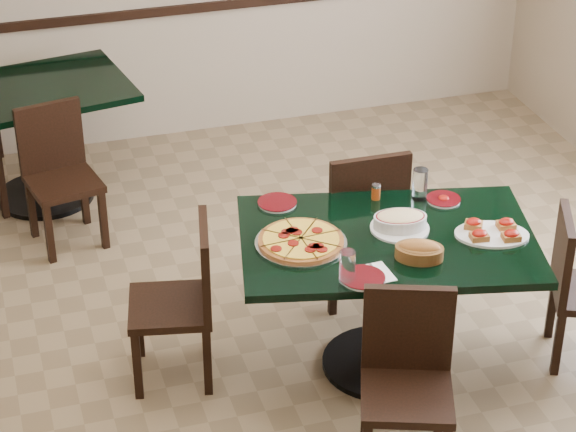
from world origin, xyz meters
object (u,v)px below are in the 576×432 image
object	(u,v)px
chair_near	(407,372)
lasagna_casserole	(400,221)
pepperoni_pizza	(301,241)
back_table	(37,122)
bruschetta_platter	(492,232)
bread_basket	(419,251)
back_chair_near	(58,168)
chair_left	(185,295)
chair_far	(361,217)
main_table	(386,269)

from	to	relation	value
chair_near	lasagna_casserole	bearing A→B (deg)	91.86
pepperoni_pizza	lasagna_casserole	distance (m)	0.49
lasagna_casserole	chair_near	bearing A→B (deg)	-97.35
back_table	lasagna_casserole	size ratio (longest dim) A/B	4.41
bruschetta_platter	bread_basket	bearing A→B (deg)	-149.13
back_chair_near	bread_basket	bearing A→B (deg)	-65.46
chair_left	lasagna_casserole	bearing A→B (deg)	91.83
back_table	bread_basket	size ratio (longest dim) A/B	4.68
bruschetta_platter	chair_left	bearing A→B (deg)	-174.83
chair_left	pepperoni_pizza	distance (m)	0.62
pepperoni_pizza	bread_basket	bearing A→B (deg)	-29.67
lasagna_casserole	bruschetta_platter	bearing A→B (deg)	-14.24
chair_near	pepperoni_pizza	size ratio (longest dim) A/B	1.96
chair_left	bruschetta_platter	bearing A→B (deg)	87.33
chair_far	bruschetta_platter	distance (m)	0.86
pepperoni_pizza	bruschetta_platter	xyz separation A→B (m)	(0.87, -0.19, 0.01)
chair_far	bruschetta_platter	world-z (taller)	chair_far
pepperoni_pizza	bread_basket	world-z (taller)	bread_basket
chair_far	pepperoni_pizza	distance (m)	0.78
main_table	bruschetta_platter	xyz separation A→B (m)	(0.47, -0.13, 0.21)
back_table	pepperoni_pizza	bearing A→B (deg)	-74.75
main_table	back_chair_near	size ratio (longest dim) A/B	1.86
chair_far	lasagna_casserole	size ratio (longest dim) A/B	3.26
chair_left	bruschetta_platter	distance (m)	1.47
bread_basket	chair_far	bearing A→B (deg)	112.85
chair_left	back_chair_near	distance (m)	1.54
chair_near	back_chair_near	bearing A→B (deg)	137.19
chair_near	back_chair_near	world-z (taller)	chair_near
lasagna_casserole	chair_left	bearing A→B (deg)	-178.96
lasagna_casserole	bread_basket	xyz separation A→B (m)	(-0.01, -0.26, -0.01)
bread_basket	lasagna_casserole	bearing A→B (deg)	112.32
main_table	bread_basket	xyz separation A→B (m)	(0.07, -0.22, 0.22)
chair_near	bruschetta_platter	bearing A→B (deg)	59.28
back_table	lasagna_casserole	distance (m)	2.64
lasagna_casserole	bruschetta_platter	size ratio (longest dim) A/B	0.68
chair_near	bread_basket	distance (m)	0.57
main_table	bread_basket	world-z (taller)	bread_basket
chair_left	back_chair_near	size ratio (longest dim) A/B	1.02
main_table	back_table	xyz separation A→B (m)	(-1.41, 2.22, -0.04)
main_table	lasagna_casserole	xyz separation A→B (m)	(0.08, 0.05, 0.23)
back_table	back_chair_near	size ratio (longest dim) A/B	1.50
bread_basket	bruschetta_platter	size ratio (longest dim) A/B	0.65
back_table	chair_left	size ratio (longest dim) A/B	1.47
chair_near	chair_left	distance (m)	1.16
bruschetta_platter	back_chair_near	bearing A→B (deg)	153.99
pepperoni_pizza	bruschetta_platter	size ratio (longest dim) A/B	1.05
pepperoni_pizza	main_table	bearing A→B (deg)	-7.63
main_table	chair_left	bearing A→B (deg)	179.21
chair_left	chair_near	bearing A→B (deg)	54.08
chair_near	bruschetta_platter	size ratio (longest dim) A/B	2.05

